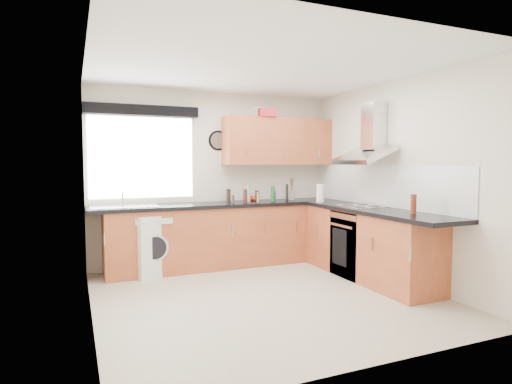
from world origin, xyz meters
name	(u,v)px	position (x,y,z in m)	size (l,w,h in m)	color
ground_plane	(265,296)	(0.00, 0.00, 0.00)	(3.60, 3.60, 0.00)	beige
ceiling	(266,67)	(0.00, 0.00, 2.50)	(3.60, 3.60, 0.02)	white
wall_back	(215,178)	(0.00, 1.80, 1.25)	(3.60, 0.02, 2.50)	silver
wall_front	(372,196)	(0.00, -1.80, 1.25)	(3.60, 0.02, 2.50)	silver
wall_left	(89,188)	(-1.80, 0.00, 1.25)	(0.02, 3.60, 2.50)	silver
wall_right	(396,181)	(1.80, 0.00, 1.25)	(0.02, 3.60, 2.50)	silver
window	(142,158)	(-1.05, 1.79, 1.55)	(1.40, 0.02, 1.10)	white
window_blind	(142,111)	(-1.05, 1.70, 2.18)	(1.50, 0.18, 0.14)	black
splashback	(379,185)	(1.79, 0.30, 1.18)	(0.01, 3.00, 0.54)	white
base_cab_back	(215,237)	(-0.10, 1.51, 0.43)	(3.00, 0.58, 0.86)	#9B4727
base_cab_corner	(313,230)	(1.50, 1.50, 0.43)	(0.60, 0.60, 0.86)	#9B4727
base_cab_right	(368,245)	(1.51, 0.15, 0.43)	(0.58, 2.10, 0.86)	#9B4727
worktop_back	(222,205)	(0.00, 1.50, 0.89)	(3.60, 0.62, 0.05)	black
worktop_right	(376,211)	(1.50, 0.00, 0.89)	(0.62, 2.42, 0.05)	black
sink	(124,204)	(-1.33, 1.50, 0.95)	(0.84, 0.46, 0.10)	silver
oven	(360,244)	(1.50, 0.30, 0.42)	(0.56, 0.58, 0.85)	black
hob_plate	(361,206)	(1.50, 0.30, 0.92)	(0.52, 0.52, 0.01)	silver
extractor_hood	(369,140)	(1.60, 0.30, 1.77)	(0.52, 0.78, 0.66)	silver
upper_cabinets	(278,142)	(0.95, 1.62, 1.80)	(1.70, 0.35, 0.70)	#9B4727
washing_machine	(151,244)	(-1.00, 1.47, 0.40)	(0.54, 0.53, 0.80)	white
wall_clock	(219,140)	(0.05, 1.78, 1.80)	(0.30, 0.30, 0.04)	black
casserole	(263,113)	(0.73, 1.72, 2.22)	(0.36, 0.26, 0.15)	white
storage_box	(267,113)	(0.71, 1.52, 2.21)	(0.26, 0.22, 0.12)	#AF1E2C
utensil_pot	(292,195)	(1.15, 1.56, 0.98)	(0.10, 0.10, 0.14)	gray
kitchen_roll	(320,193)	(1.35, 1.05, 1.04)	(0.12, 0.12, 0.26)	white
tomato_cluster	(252,198)	(0.52, 1.65, 0.94)	(0.15, 0.15, 0.07)	#B12811
jar_0	(245,196)	(0.30, 1.37, 1.01)	(0.06, 0.06, 0.20)	#401717
jar_1	(257,196)	(0.58, 1.58, 0.99)	(0.06, 0.06, 0.16)	black
jar_2	(228,195)	(0.16, 1.66, 1.00)	(0.06, 0.06, 0.18)	black
jar_3	(257,196)	(0.61, 1.64, 0.97)	(0.07, 0.07, 0.13)	#2B2418
jar_4	(274,196)	(0.79, 1.44, 0.99)	(0.05, 0.05, 0.15)	navy
jar_5	(258,197)	(0.51, 1.39, 0.98)	(0.04, 0.04, 0.14)	olive
jar_6	(248,194)	(0.41, 1.51, 1.03)	(0.06, 0.06, 0.23)	gray
jar_7	(233,199)	(0.14, 1.42, 0.97)	(0.04, 0.04, 0.11)	#3B2D21
jar_8	(273,194)	(0.76, 1.41, 1.02)	(0.06, 0.06, 0.23)	#1F5723
jar_9	(287,192)	(1.02, 1.47, 1.03)	(0.04, 0.04, 0.25)	black
bottle_0	(413,204)	(1.55, -0.57, 1.02)	(0.07, 0.07, 0.22)	maroon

